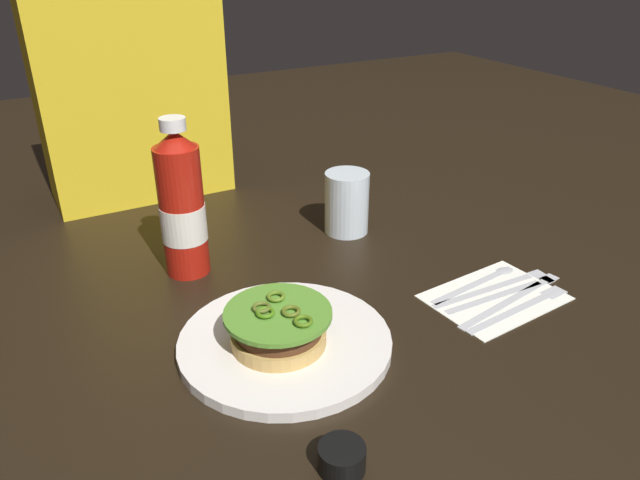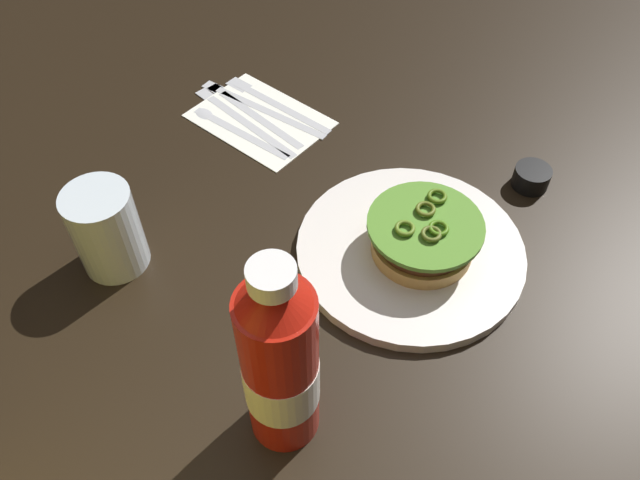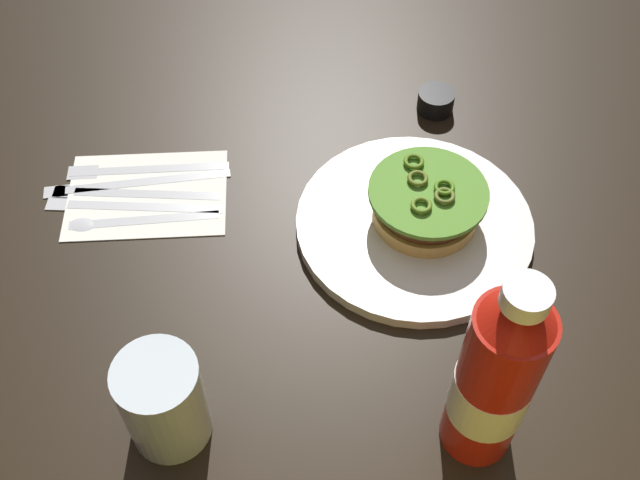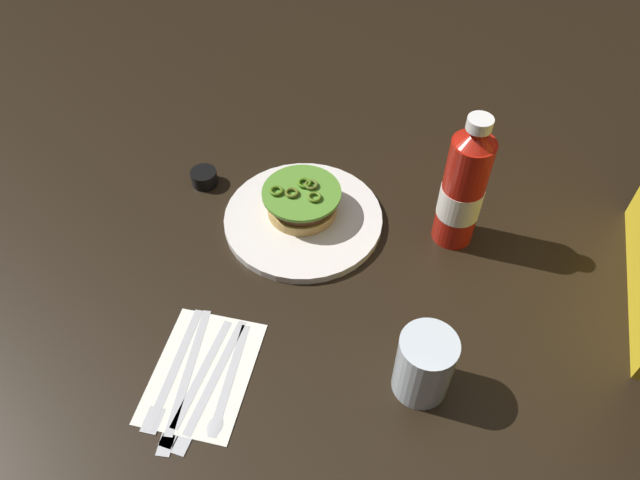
# 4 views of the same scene
# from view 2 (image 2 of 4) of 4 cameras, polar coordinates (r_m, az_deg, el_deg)

# --- Properties ---
(ground_plane) EXTENTS (3.00, 3.00, 0.00)m
(ground_plane) POSITION_cam_2_polar(r_m,az_deg,el_deg) (0.76, -0.19, -0.16)
(ground_plane) COLOR black
(dinner_plate) EXTENTS (0.27, 0.27, 0.01)m
(dinner_plate) POSITION_cam_2_polar(r_m,az_deg,el_deg) (0.75, 8.07, -0.96)
(dinner_plate) COLOR white
(dinner_plate) RESTS_ON ground_plane
(burger_sandwich) EXTENTS (0.13, 0.13, 0.05)m
(burger_sandwich) POSITION_cam_2_polar(r_m,az_deg,el_deg) (0.73, 9.27, 0.34)
(burger_sandwich) COLOR tan
(burger_sandwich) RESTS_ON dinner_plate
(ketchup_bottle) EXTENTS (0.07, 0.07, 0.24)m
(ketchup_bottle) POSITION_cam_2_polar(r_m,az_deg,el_deg) (0.55, -3.60, -11.18)
(ketchup_bottle) COLOR #AC180E
(ketchup_bottle) RESTS_ON ground_plane
(water_glass) EXTENTS (0.08, 0.08, 0.11)m
(water_glass) POSITION_cam_2_polar(r_m,az_deg,el_deg) (0.74, -18.60, 0.86)
(water_glass) COLOR silver
(water_glass) RESTS_ON ground_plane
(condiment_cup) EXTENTS (0.05, 0.05, 0.03)m
(condiment_cup) POSITION_cam_2_polar(r_m,az_deg,el_deg) (0.86, 18.44, 5.36)
(condiment_cup) COLOR black
(condiment_cup) RESTS_ON ground_plane
(napkin) EXTENTS (0.20, 0.15, 0.00)m
(napkin) POSITION_cam_2_polar(r_m,az_deg,el_deg) (0.93, -5.41, 10.75)
(napkin) COLOR white
(napkin) RESTS_ON ground_plane
(fork_utensil) EXTENTS (0.19, 0.03, 0.00)m
(fork_utensil) POSITION_cam_2_polar(r_m,az_deg,el_deg) (0.96, -4.62, 12.52)
(fork_utensil) COLOR silver
(fork_utensil) RESTS_ON napkin
(butter_knife) EXTENTS (0.22, 0.05, 0.00)m
(butter_knife) POSITION_cam_2_polar(r_m,az_deg,el_deg) (0.95, -5.91, 12.06)
(butter_knife) COLOR silver
(butter_knife) RESTS_ON napkin
(table_knife) EXTENTS (0.20, 0.02, 0.00)m
(table_knife) POSITION_cam_2_polar(r_m,az_deg,el_deg) (0.94, -6.46, 11.58)
(table_knife) COLOR silver
(table_knife) RESTS_ON napkin
(steak_knife) EXTENTS (0.21, 0.02, 0.00)m
(steak_knife) POSITION_cam_2_polar(r_m,az_deg,el_deg) (0.93, -7.36, 11.00)
(steak_knife) COLOR silver
(steak_knife) RESTS_ON napkin
(spoon_utensil) EXTENTS (0.17, 0.04, 0.00)m
(spoon_utensil) POSITION_cam_2_polar(r_m,az_deg,el_deg) (0.92, -8.48, 10.31)
(spoon_utensil) COLOR silver
(spoon_utensil) RESTS_ON napkin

